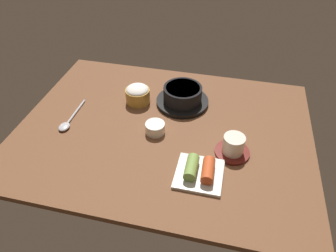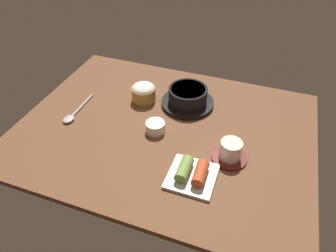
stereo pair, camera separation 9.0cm
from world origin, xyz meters
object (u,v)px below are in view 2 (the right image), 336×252
at_px(tea_cup_with_saucer, 230,151).
at_px(kimchi_plate, 192,174).
at_px(banchan_cup_center, 155,127).
at_px(spoon, 73,115).
at_px(stone_pot, 188,97).
at_px(rice_bowl, 144,92).

xyz_separation_m(tea_cup_with_saucer, kimchi_plate, (-0.09, -0.11, -0.01)).
bearing_deg(tea_cup_with_saucer, banchan_cup_center, 171.34).
bearing_deg(banchan_cup_center, spoon, -175.35).
bearing_deg(spoon, banchan_cup_center, 4.65).
bearing_deg(banchan_cup_center, stone_pot, 72.48).
distance_m(rice_bowl, kimchi_plate, 0.42).
distance_m(kimchi_plate, spoon, 0.50).
bearing_deg(kimchi_plate, banchan_cup_center, 138.69).
height_order(rice_bowl, tea_cup_with_saucer, rice_bowl).
bearing_deg(kimchi_plate, stone_pot, 109.15).
relative_size(tea_cup_with_saucer, banchan_cup_center, 1.66).
relative_size(stone_pot, kimchi_plate, 1.43).
relative_size(stone_pot, rice_bowl, 2.16).
relative_size(kimchi_plate, spoon, 0.73).
distance_m(stone_pot, banchan_cup_center, 0.19).
bearing_deg(rice_bowl, tea_cup_with_saucer, -27.63).
relative_size(rice_bowl, banchan_cup_center, 1.38).
height_order(stone_pot, kimchi_plate, stone_pot).
distance_m(tea_cup_with_saucer, kimchi_plate, 0.14).
xyz_separation_m(rice_bowl, banchan_cup_center, (0.11, -0.15, -0.02)).
xyz_separation_m(stone_pot, spoon, (-0.37, -0.21, -0.03)).
height_order(tea_cup_with_saucer, spoon, tea_cup_with_saucer).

